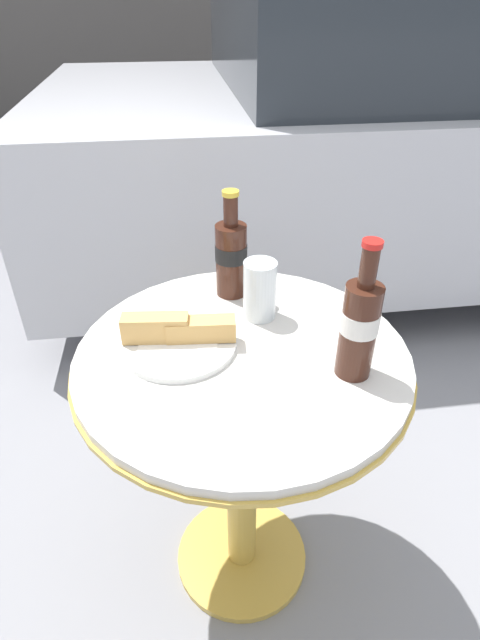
% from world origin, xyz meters
% --- Properties ---
extents(ground_plane, '(30.00, 30.00, 0.00)m').
position_xyz_m(ground_plane, '(0.00, 0.00, 0.00)').
color(ground_plane, gray).
extents(bistro_table, '(0.65, 0.65, 0.70)m').
position_xyz_m(bistro_table, '(0.00, 0.00, 0.54)').
color(bistro_table, gold).
rests_on(bistro_table, ground_plane).
extents(cola_bottle_left, '(0.07, 0.07, 0.24)m').
position_xyz_m(cola_bottle_left, '(0.01, 0.22, 0.80)').
color(cola_bottle_left, '#3D1E14').
rests_on(cola_bottle_left, bistro_table).
extents(cola_bottle_right, '(0.07, 0.07, 0.26)m').
position_xyz_m(cola_bottle_right, '(0.19, -0.09, 0.81)').
color(cola_bottle_right, '#3D1E14').
rests_on(cola_bottle_right, bistro_table).
extents(drinking_glass, '(0.07, 0.07, 0.13)m').
position_xyz_m(drinking_glass, '(0.05, 0.12, 0.76)').
color(drinking_glass, black).
rests_on(drinking_glass, bistro_table).
extents(lunch_plate_near, '(0.22, 0.22, 0.07)m').
position_xyz_m(lunch_plate_near, '(-0.12, 0.03, 0.72)').
color(lunch_plate_near, white).
rests_on(lunch_plate_near, bistro_table).
extents(parked_car, '(4.09, 1.78, 1.38)m').
position_xyz_m(parked_car, '(1.32, 1.71, 0.66)').
color(parked_car, '#B7B7BC').
rests_on(parked_car, ground_plane).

